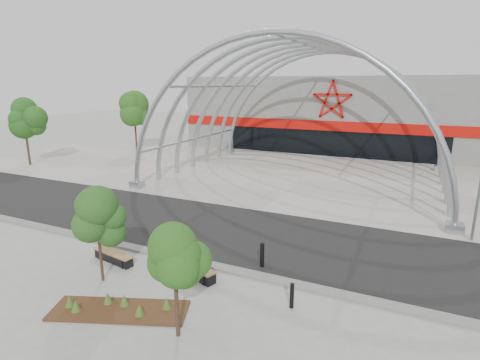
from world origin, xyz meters
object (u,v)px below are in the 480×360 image
object	(u,v)px
bench_0	(114,257)
street_tree_0	(97,219)
bench_1	(193,270)
street_tree_1	(174,255)
signal_pole	(480,190)
bollard_2	(177,253)

from	to	relation	value
bench_0	street_tree_0	bearing A→B (deg)	-61.98
street_tree_0	bench_1	world-z (taller)	street_tree_0
street_tree_1	bench_0	distance (m)	6.36
bench_0	signal_pole	bearing A→B (deg)	32.17
bench_0	bollard_2	xyz separation A→B (m)	(2.64, 0.83, 0.33)
bollard_2	bench_0	bearing A→B (deg)	-162.50
bench_0	bollard_2	size ratio (longest dim) A/B	1.95
street_tree_1	bench_0	world-z (taller)	street_tree_1
street_tree_1	bollard_2	size ratio (longest dim) A/B	3.32
street_tree_1	bench_1	xyz separation A→B (m)	(-1.49, 3.30, -2.37)
street_tree_0	bollard_2	distance (m)	3.49
signal_pole	bench_1	xyz separation A→B (m)	(-10.29, -8.34, -2.28)
bench_1	bollard_2	world-z (taller)	bollard_2
street_tree_1	bollard_2	xyz separation A→B (m)	(-2.51, 3.70, -2.06)
street_tree_1	bench_1	distance (m)	4.33
street_tree_1	bollard_2	world-z (taller)	street_tree_1
street_tree_1	signal_pole	bearing A→B (deg)	52.93
signal_pole	bench_0	world-z (taller)	signal_pole
signal_pole	street_tree_1	size ratio (longest dim) A/B	1.33
bench_0	bench_1	bearing A→B (deg)	6.71
signal_pole	bench_0	distance (m)	16.63
bench_0	bench_1	world-z (taller)	bench_1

